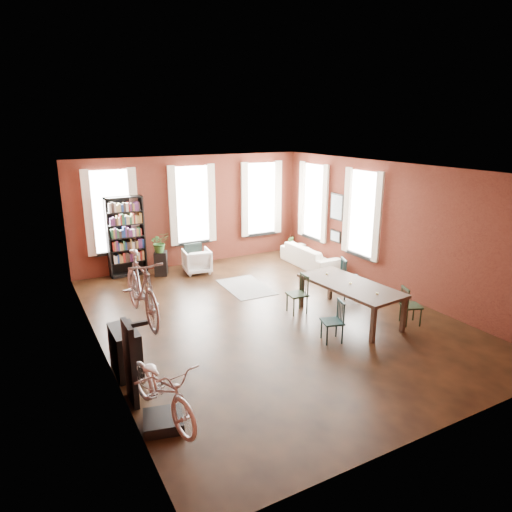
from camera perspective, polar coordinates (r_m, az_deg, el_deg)
room at (r=10.11m, az=1.02°, el=5.18°), size 9.00×9.04×3.22m
dining_table at (r=10.06m, az=11.59°, el=-5.56°), size 1.27×2.41×0.79m
dining_chair_a at (r=8.99m, az=9.51°, el=-8.07°), size 0.47×0.47×0.82m
dining_chair_b at (r=10.18m, az=5.17°, el=-4.77°), size 0.44×0.44×0.87m
dining_chair_c at (r=10.14m, az=18.83°, el=-5.91°), size 0.48×0.48×0.81m
dining_chair_d at (r=11.27m, az=11.74°, el=-2.70°), size 0.58×0.58×0.97m
bookshelf at (r=12.95m, az=-15.94°, el=2.34°), size 1.00×0.32×2.20m
white_armchair at (r=12.96m, az=-7.41°, el=-0.48°), size 0.80×0.76×0.74m
cream_sofa at (r=13.56m, az=6.81°, el=0.45°), size 0.61×2.08×0.81m
striped_rug at (r=11.82m, az=-1.27°, el=-3.90°), size 1.10×1.70×0.01m
bike_trainer at (r=6.90m, az=-11.51°, el=-19.59°), size 0.66×0.66×0.16m
bike_wall_rack at (r=7.22m, az=-15.46°, el=-12.80°), size 0.16×0.60×1.30m
console_table at (r=8.13m, az=-16.01°, el=-11.34°), size 0.40×0.80×0.80m
plant_stand at (r=12.92m, az=-11.80°, el=-0.92°), size 0.44×0.44×0.67m
plant_by_sofa at (r=14.56m, az=4.05°, el=0.57°), size 0.51×0.72×0.29m
plant_small at (r=11.53m, az=13.45°, el=-4.50°), size 0.33×0.49×0.16m
bicycle_floor at (r=6.38m, az=-11.87°, el=-12.67°), size 0.78×1.02×1.75m
bicycle_hung at (r=6.69m, az=-14.34°, el=-1.22°), size 0.47×1.00×1.66m
plant_on_stand at (r=12.74m, az=-11.95°, el=1.42°), size 0.54×0.59×0.43m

